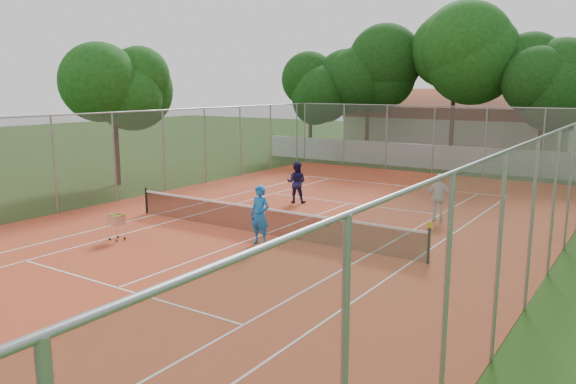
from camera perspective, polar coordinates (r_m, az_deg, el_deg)
The scene contains 12 objects.
ground at distance 19.74m, azimuth -2.43°, elevation -4.38°, with size 120.00×120.00×0.00m, color #1A380F.
court_pad at distance 19.74m, azimuth -2.43°, elevation -4.35°, with size 18.00×34.00×0.02m, color #B24222.
court_lines at distance 19.74m, azimuth -2.43°, elevation -4.32°, with size 10.98×23.78×0.01m, color white.
tennis_net at distance 19.62m, azimuth -2.44°, elevation -2.94°, with size 11.88×0.10×0.98m, color black.
perimeter_fence at distance 19.32m, azimuth -2.47°, elevation 1.35°, with size 18.00×34.00×4.00m, color slate.
boundary_wall at distance 36.44m, azimuth 15.51°, elevation 3.39°, with size 26.00×0.30×1.50m, color white.
clubhouse at distance 46.41m, azimuth 17.19°, elevation 6.59°, with size 16.40×9.00×4.40m, color beige.
tropical_trees at distance 39.04m, azimuth 17.24°, elevation 10.02°, with size 29.00×19.00×10.00m, color black.
player_near at distance 18.32m, azimuth -2.87°, elevation -2.36°, with size 0.71×0.47×1.96m, color blue.
player_far_left at distance 24.92m, azimuth 0.86°, elevation 0.99°, with size 0.89×0.69×1.83m, color #191643.
player_far_right at distance 22.25m, azimuth 15.09°, elevation -0.54°, with size 1.08×0.45×1.84m, color silver.
ball_hopper at distance 19.74m, azimuth -17.02°, elevation -3.37°, with size 0.46×0.46×0.95m, color silver.
Camera 1 is at (11.28, -15.37, 5.13)m, focal length 35.00 mm.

